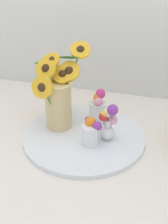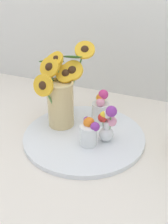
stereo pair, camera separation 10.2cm
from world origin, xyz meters
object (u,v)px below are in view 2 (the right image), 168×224
at_px(vase_small_center, 89,132).
at_px(mason_jar_sunflowers, 61,93).
at_px(vase_small_back, 101,108).
at_px(serving_tray, 84,136).
at_px(vase_bulb_right, 107,124).

bearing_deg(vase_small_center, mason_jar_sunflowers, 149.80).
bearing_deg(vase_small_back, serving_tray, -104.18).
distance_m(serving_tray, vase_small_center, 0.09).
bearing_deg(vase_small_back, vase_small_center, -85.05).
bearing_deg(serving_tray, vase_small_back, 75.82).
relative_size(vase_small_center, vase_bulb_right, 0.70).
bearing_deg(mason_jar_sunflowers, vase_bulb_right, -12.86).
distance_m(mason_jar_sunflowers, vase_small_back, 0.18).
height_order(vase_small_center, vase_small_back, vase_small_back).
xyz_separation_m(mason_jar_sunflowers, vase_small_center, (0.17, -0.10, -0.09)).
height_order(vase_small_center, vase_bulb_right, vase_bulb_right).
distance_m(serving_tray, mason_jar_sunflowers, 0.20).
height_order(serving_tray, vase_small_back, vase_small_back).
distance_m(serving_tray, vase_small_back, 0.14).
xyz_separation_m(vase_bulb_right, vase_small_back, (-0.07, 0.12, -0.00)).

